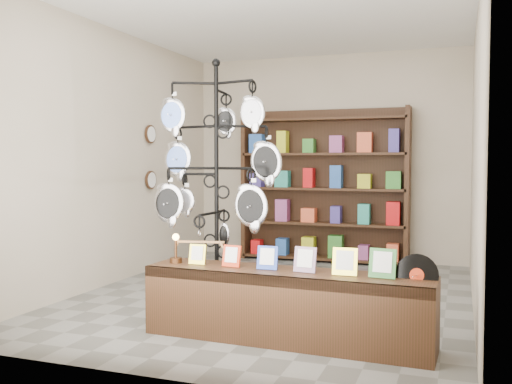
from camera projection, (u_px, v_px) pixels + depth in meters
ground at (274, 295)px, 6.13m from camera, size 5.00×5.00×0.00m
room_envelope at (275, 123)px, 6.03m from camera, size 5.00×5.00×5.00m
display_tree at (216, 169)px, 5.24m from camera, size 1.22×1.10×2.38m
front_shelf at (286, 306)px, 4.55m from camera, size 2.34×0.56×0.82m
back_shelving at (324, 190)px, 8.23m from camera, size 2.42×0.36×2.20m
wall_clocks at (151, 157)px, 7.47m from camera, size 0.03×0.24×0.84m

